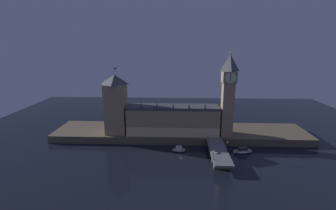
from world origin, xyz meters
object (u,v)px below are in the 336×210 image
at_px(boat_upstream, 179,150).
at_px(boat_downstream, 243,151).
at_px(clock_tower, 228,93).
at_px(street_lamp_far, 208,137).
at_px(street_lamp_near, 214,154).
at_px(car_northbound_trail, 216,152).
at_px(street_lamp_mid, 227,145).
at_px(pedestrian_mid_walk, 227,151).
at_px(victoria_tower, 116,104).

xyz_separation_m(boat_upstream, boat_downstream, (48.02, -0.73, 0.11)).
height_order(clock_tower, street_lamp_far, clock_tower).
relative_size(street_lamp_near, boat_downstream, 0.40).
bearing_deg(car_northbound_trail, boat_upstream, 149.62).
bearing_deg(street_lamp_far, street_lamp_mid, -51.44).
height_order(pedestrian_mid_walk, boat_downstream, pedestrian_mid_walk).
bearing_deg(car_northbound_trail, boat_downstream, 32.29).
distance_m(victoria_tower, street_lamp_mid, 96.06).
distance_m(clock_tower, boat_downstream, 46.38).
distance_m(car_northbound_trail, street_lamp_mid, 10.12).
distance_m(victoria_tower, pedestrian_mid_walk, 97.48).
distance_m(victoria_tower, car_northbound_trail, 90.86).
relative_size(clock_tower, street_lamp_near, 10.92).
distance_m(car_northbound_trail, boat_upstream, 30.11).
bearing_deg(street_lamp_mid, street_lamp_far, 128.56).
bearing_deg(boat_upstream, street_lamp_mid, -17.76).
height_order(clock_tower, street_lamp_near, clock_tower).
height_order(street_lamp_far, boat_downstream, street_lamp_far).
bearing_deg(boat_downstream, street_lamp_mid, -143.76).
relative_size(street_lamp_mid, street_lamp_far, 0.95).
distance_m(clock_tower, street_lamp_near, 58.05).
xyz_separation_m(pedestrian_mid_walk, street_lamp_mid, (0.40, 2.77, 3.26)).
distance_m(car_northbound_trail, pedestrian_mid_walk, 8.30).
distance_m(victoria_tower, boat_upstream, 65.27).
xyz_separation_m(street_lamp_far, boat_upstream, (-22.38, -3.80, -9.37)).
relative_size(car_northbound_trail, street_lamp_mid, 0.70).
bearing_deg(street_lamp_far, street_lamp_near, -90.00).
bearing_deg(street_lamp_far, boat_downstream, -10.01).
bearing_deg(street_lamp_far, car_northbound_trail, -80.51).
bearing_deg(clock_tower, street_lamp_far, -135.48).
xyz_separation_m(car_northbound_trail, street_lamp_far, (-3.13, 18.75, 3.69)).
xyz_separation_m(street_lamp_mid, boat_downstream, (13.91, 10.19, -9.06)).
xyz_separation_m(clock_tower, pedestrian_mid_walk, (-5.29, -33.83, -34.62)).
height_order(victoria_tower, pedestrian_mid_walk, victoria_tower).
bearing_deg(boat_upstream, street_lamp_far, 9.62).
relative_size(street_lamp_near, street_lamp_far, 0.91).
relative_size(victoria_tower, street_lamp_far, 8.09).
height_order(car_northbound_trail, boat_downstream, car_northbound_trail).
distance_m(clock_tower, victoria_tower, 92.78).
height_order(clock_tower, victoria_tower, clock_tower).
relative_size(clock_tower, car_northbound_trail, 14.75).
bearing_deg(victoria_tower, street_lamp_near, -33.33).
xyz_separation_m(street_lamp_near, street_lamp_mid, (11.73, 14.72, 0.21)).
bearing_deg(street_lamp_mid, victoria_tower, 158.19).
bearing_deg(street_lamp_mid, car_northbound_trail, -154.88).
xyz_separation_m(victoria_tower, boat_upstream, (53.04, -23.95, -29.54)).
distance_m(street_lamp_far, boat_upstream, 24.56).
bearing_deg(street_lamp_mid, pedestrian_mid_walk, -98.23).
height_order(street_lamp_mid, boat_upstream, street_lamp_mid).
height_order(street_lamp_mid, boat_downstream, street_lamp_mid).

